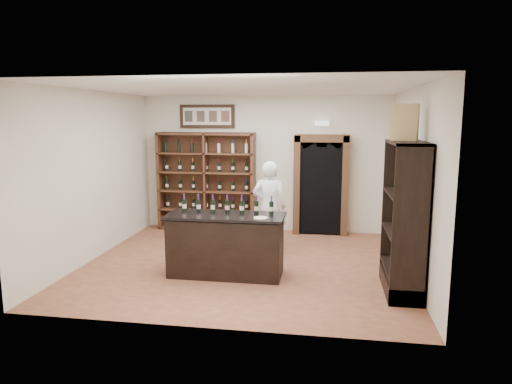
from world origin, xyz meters
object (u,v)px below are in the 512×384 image
counter_bottle_0 (184,205)px  shopkeeper (269,207)px  side_cabinet (405,242)px  wine_shelf (207,181)px  tasting_counter (226,245)px  wine_crate (405,122)px

counter_bottle_0 → shopkeeper: size_ratio=0.17×
side_cabinet → counter_bottle_0: bearing=173.0°
wine_shelf → tasting_counter: bearing=-69.4°
shopkeeper → wine_crate: (2.12, -1.54, 1.59)m
wine_shelf → side_cabinet: (3.82, -3.23, -0.35)m
counter_bottle_0 → side_cabinet: 3.49m
counter_bottle_0 → wine_crate: size_ratio=0.58×
side_cabinet → tasting_counter: bearing=173.7°
wine_shelf → tasting_counter: 3.19m
side_cabinet → wine_crate: bearing=118.9°
side_cabinet → wine_crate: (-0.07, 0.13, 1.71)m
tasting_counter → side_cabinet: size_ratio=0.85×
side_cabinet → wine_shelf: bearing=139.8°
tasting_counter → counter_bottle_0: bearing=170.2°
tasting_counter → counter_bottle_0: 0.95m
tasting_counter → shopkeeper: (0.53, 1.37, 0.37)m
counter_bottle_0 → wine_crate: 3.64m
wine_shelf → wine_crate: 5.05m
side_cabinet → wine_crate: 1.71m
wine_shelf → tasting_counter: (1.10, -2.93, -0.61)m
shopkeeper → tasting_counter: bearing=69.2°
tasting_counter → wine_shelf: bearing=110.6°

